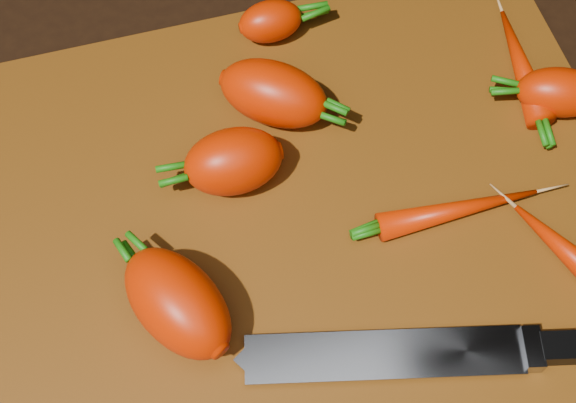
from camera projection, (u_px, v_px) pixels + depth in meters
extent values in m
cube|color=black|center=(292.00, 236.00, 0.58)|extent=(2.00, 2.00, 0.01)
cube|color=#6E3A0C|center=(292.00, 229.00, 0.57)|extent=(0.50, 0.40, 0.01)
ellipsoid|color=red|center=(233.00, 161.00, 0.56)|extent=(0.07, 0.05, 0.05)
ellipsoid|color=red|center=(274.00, 93.00, 0.59)|extent=(0.10, 0.09, 0.05)
ellipsoid|color=red|center=(178.00, 303.00, 0.51)|extent=(0.09, 0.10, 0.05)
ellipsoid|color=red|center=(271.00, 21.00, 0.63)|extent=(0.05, 0.03, 0.03)
ellipsoid|color=red|center=(559.00, 92.00, 0.60)|extent=(0.07, 0.06, 0.04)
ellipsoid|color=red|center=(521.00, 65.00, 0.62)|extent=(0.04, 0.11, 0.02)
ellipsoid|color=red|center=(458.00, 209.00, 0.56)|extent=(0.12, 0.02, 0.02)
ellipsoid|color=red|center=(571.00, 255.00, 0.54)|extent=(0.07, 0.10, 0.03)
cube|color=gray|center=(245.00, 360.00, 0.51)|extent=(0.18, 0.07, 0.00)
cube|color=gray|center=(392.00, 354.00, 0.52)|extent=(0.02, 0.03, 0.01)
cube|color=black|center=(480.00, 351.00, 0.52)|extent=(0.10, 0.04, 0.01)
cylinder|color=#B2B2B7|center=(458.00, 348.00, 0.51)|extent=(0.01, 0.01, 0.00)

